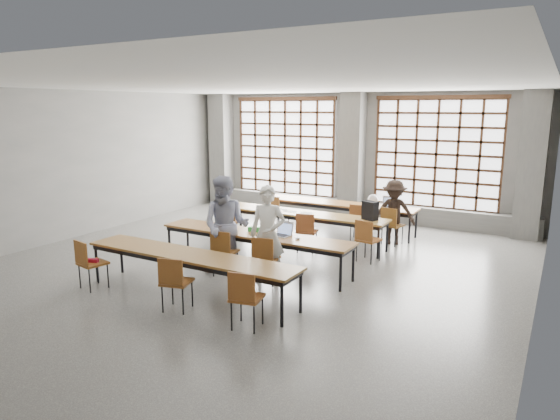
{
  "coord_description": "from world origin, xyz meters",
  "views": [
    {
      "loc": [
        5.17,
        -7.85,
        3.1
      ],
      "look_at": [
        0.44,
        0.4,
        1.13
      ],
      "focal_mm": 32.0,
      "sensor_mm": 36.0,
      "label": 1
    }
  ],
  "objects_px": {
    "chair_front_left": "(223,248)",
    "laptop_back": "(390,205)",
    "laptop_front": "(283,232)",
    "desk_row_d": "(189,258)",
    "chair_near_mid": "(174,278)",
    "chair_back_mid": "(359,218)",
    "phone": "(260,235)",
    "red_pouch": "(93,260)",
    "desk_row_b": "(302,215)",
    "chair_near_left": "(88,260)",
    "plastic_bag": "(373,200)",
    "desk_row_c": "(255,236)",
    "green_box": "(255,229)",
    "desk_row_a": "(338,205)",
    "backpack": "(370,211)",
    "chair_mid_centre": "(306,228)",
    "student_male": "(268,235)",
    "chair_mid_left": "(230,218)",
    "chair_back_right": "(391,222)",
    "student_female": "(226,226)",
    "chair_back_left": "(277,209)",
    "chair_mid_right": "(367,237)",
    "student_back": "(394,212)",
    "mouse": "(298,238)",
    "chair_near_right": "(245,294)",
    "chair_front_right": "(265,255)"
  },
  "relations": [
    {
      "from": "student_male",
      "to": "laptop_back",
      "type": "distance_m",
      "value": 4.35
    },
    {
      "from": "chair_mid_centre",
      "to": "chair_front_right",
      "type": "xyz_separation_m",
      "value": [
        0.27,
        -2.14,
        0.0
      ]
    },
    {
      "from": "chair_back_mid",
      "to": "mouse",
      "type": "height_order",
      "value": "chair_back_mid"
    },
    {
      "from": "laptop_front",
      "to": "laptop_back",
      "type": "xyz_separation_m",
      "value": [
        0.93,
        3.64,
        0.0
      ]
    },
    {
      "from": "student_back",
      "to": "chair_near_left",
      "type": "bearing_deg",
      "value": -137.79
    },
    {
      "from": "chair_back_mid",
      "to": "chair_mid_right",
      "type": "bearing_deg",
      "value": -63.71
    },
    {
      "from": "desk_row_a",
      "to": "chair_mid_right",
      "type": "xyz_separation_m",
      "value": [
        1.56,
        -2.14,
        -0.13
      ]
    },
    {
      "from": "chair_front_left",
      "to": "laptop_back",
      "type": "xyz_separation_m",
      "value": [
        1.78,
        4.38,
        0.25
      ]
    },
    {
      "from": "desk_row_d",
      "to": "plastic_bag",
      "type": "xyz_separation_m",
      "value": [
        1.24,
        5.41,
        0.21
      ]
    },
    {
      "from": "student_female",
      "to": "green_box",
      "type": "distance_m",
      "value": 0.65
    },
    {
      "from": "chair_back_mid",
      "to": "chair_front_left",
      "type": "height_order",
      "value": "same"
    },
    {
      "from": "student_female",
      "to": "plastic_bag",
      "type": "distance_m",
      "value": 4.41
    },
    {
      "from": "desk_row_c",
      "to": "desk_row_d",
      "type": "bearing_deg",
      "value": -95.8
    },
    {
      "from": "chair_back_right",
      "to": "student_female",
      "type": "relative_size",
      "value": 0.47
    },
    {
      "from": "student_back",
      "to": "plastic_bag",
      "type": "height_order",
      "value": "student_back"
    },
    {
      "from": "chair_near_left",
      "to": "student_male",
      "type": "bearing_deg",
      "value": 36.52
    },
    {
      "from": "desk_row_a",
      "to": "chair_near_left",
      "type": "height_order",
      "value": "chair_near_left"
    },
    {
      "from": "green_box",
      "to": "chair_near_mid",
      "type": "bearing_deg",
      "value": -87.71
    },
    {
      "from": "chair_near_left",
      "to": "red_pouch",
      "type": "relative_size",
      "value": 4.4
    },
    {
      "from": "desk_row_c",
      "to": "chair_back_mid",
      "type": "relative_size",
      "value": 4.55
    },
    {
      "from": "chair_near_right",
      "to": "student_male",
      "type": "relative_size",
      "value": 0.5
    },
    {
      "from": "green_box",
      "to": "chair_mid_centre",
      "type": "bearing_deg",
      "value": 74.39
    },
    {
      "from": "plastic_bag",
      "to": "chair_mid_centre",
      "type": "bearing_deg",
      "value": -108.06
    },
    {
      "from": "chair_back_left",
      "to": "chair_back_mid",
      "type": "height_order",
      "value": "same"
    },
    {
      "from": "chair_back_left",
      "to": "green_box",
      "type": "height_order",
      "value": "chair_back_left"
    },
    {
      "from": "desk_row_d",
      "to": "chair_near_mid",
      "type": "height_order",
      "value": "chair_near_mid"
    },
    {
      "from": "desk_row_b",
      "to": "chair_near_left",
      "type": "height_order",
      "value": "chair_near_left"
    },
    {
      "from": "chair_back_mid",
      "to": "student_male",
      "type": "relative_size",
      "value": 0.5
    },
    {
      "from": "chair_back_left",
      "to": "green_box",
      "type": "xyz_separation_m",
      "value": [
        1.21,
        -2.94,
        0.24
      ]
    },
    {
      "from": "desk_row_d",
      "to": "chair_mid_centre",
      "type": "xyz_separation_m",
      "value": [
        0.52,
        3.23,
        -0.13
      ]
    },
    {
      "from": "desk_row_d",
      "to": "chair_mid_left",
      "type": "distance_m",
      "value": 3.55
    },
    {
      "from": "chair_mid_left",
      "to": "student_female",
      "type": "xyz_separation_m",
      "value": [
        1.36,
        -2.01,
        0.4
      ]
    },
    {
      "from": "chair_mid_right",
      "to": "laptop_back",
      "type": "bearing_deg",
      "value": 95.79
    },
    {
      "from": "desk_row_c",
      "to": "plastic_bag",
      "type": "bearing_deg",
      "value": 73.96
    },
    {
      "from": "chair_mid_centre",
      "to": "green_box",
      "type": "xyz_separation_m",
      "value": [
        -0.4,
        -1.43,
        0.24
      ]
    },
    {
      "from": "chair_mid_right",
      "to": "laptop_back",
      "type": "xyz_separation_m",
      "value": [
        -0.23,
        2.24,
        0.25
      ]
    },
    {
      "from": "desk_row_b",
      "to": "student_back",
      "type": "relative_size",
      "value": 2.69
    },
    {
      "from": "desk_row_a",
      "to": "backpack",
      "type": "height_order",
      "value": "backpack"
    },
    {
      "from": "chair_mid_right",
      "to": "mouse",
      "type": "bearing_deg",
      "value": -116.64
    },
    {
      "from": "chair_back_mid",
      "to": "laptop_back",
      "type": "distance_m",
      "value": 0.93
    },
    {
      "from": "phone",
      "to": "red_pouch",
      "type": "height_order",
      "value": "phone"
    },
    {
      "from": "chair_near_mid",
      "to": "phone",
      "type": "xyz_separation_m",
      "value": [
        0.13,
        2.24,
        0.2
      ]
    },
    {
      "from": "chair_back_mid",
      "to": "laptop_front",
      "type": "bearing_deg",
      "value": -98.11
    },
    {
      "from": "chair_mid_left",
      "to": "backpack",
      "type": "bearing_deg",
      "value": 12.01
    },
    {
      "from": "desk_row_b",
      "to": "laptop_back",
      "type": "bearing_deg",
      "value": 46.02
    },
    {
      "from": "chair_front_right",
      "to": "desk_row_b",
      "type": "bearing_deg",
      "value": 103.86
    },
    {
      "from": "desk_row_b",
      "to": "desk_row_d",
      "type": "distance_m",
      "value": 3.86
    },
    {
      "from": "chair_near_left",
      "to": "laptop_front",
      "type": "distance_m",
      "value": 3.47
    },
    {
      "from": "chair_mid_left",
      "to": "plastic_bag",
      "type": "distance_m",
      "value": 3.51
    },
    {
      "from": "desk_row_d",
      "to": "chair_front_right",
      "type": "relative_size",
      "value": 4.55
    }
  ]
}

